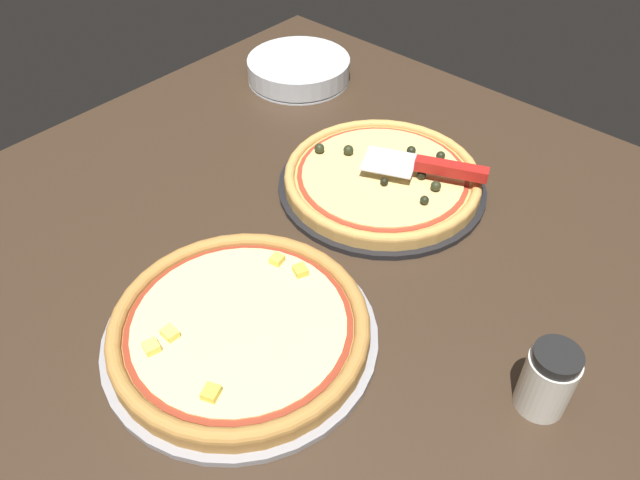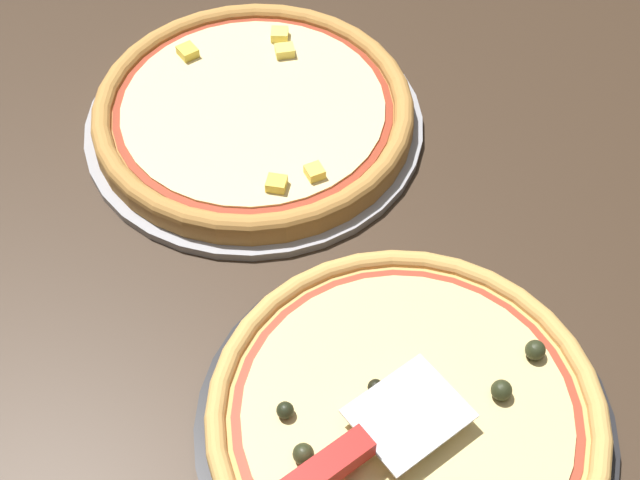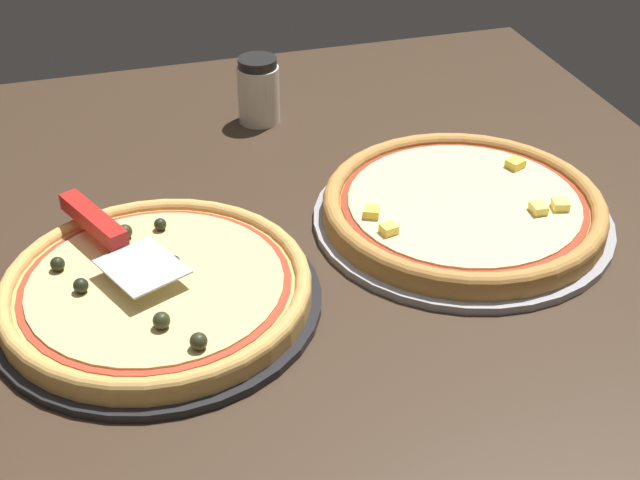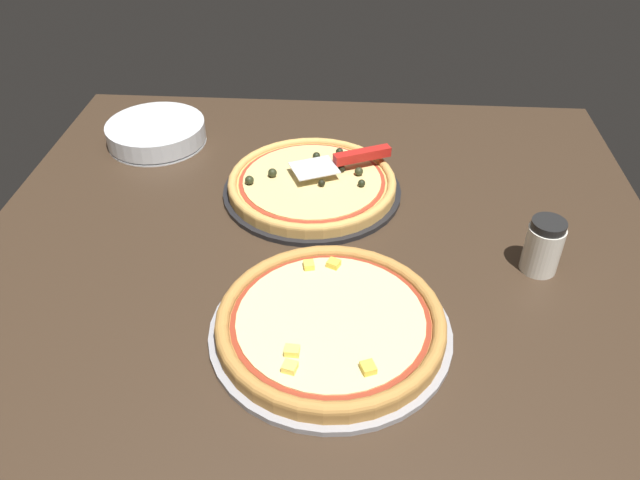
% 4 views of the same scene
% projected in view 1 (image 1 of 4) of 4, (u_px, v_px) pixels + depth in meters
% --- Properties ---
extents(ground_plane, '(1.27, 1.19, 0.04)m').
position_uv_depth(ground_plane, '(332.00, 251.00, 1.01)').
color(ground_plane, '#38281C').
extents(pizza_pan_front, '(0.36, 0.36, 0.01)m').
position_uv_depth(pizza_pan_front, '(382.00, 186.00, 1.10)').
color(pizza_pan_front, black).
rests_on(pizza_pan_front, ground_plane).
extents(pizza_front, '(0.34, 0.34, 0.04)m').
position_uv_depth(pizza_front, '(382.00, 177.00, 1.08)').
color(pizza_front, tan).
rests_on(pizza_front, pizza_pan_front).
extents(pizza_pan_back, '(0.38, 0.38, 0.01)m').
position_uv_depth(pizza_pan_back, '(241.00, 336.00, 0.85)').
color(pizza_pan_back, '#939399').
rests_on(pizza_pan_back, ground_plane).
extents(pizza_back, '(0.35, 0.35, 0.03)m').
position_uv_depth(pizza_back, '(240.00, 326.00, 0.84)').
color(pizza_back, '#B77F3D').
rests_on(pizza_back, pizza_pan_back).
extents(serving_spatula, '(0.21, 0.13, 0.02)m').
position_uv_depth(serving_spatula, '(437.00, 167.00, 1.05)').
color(serving_spatula, silver).
rests_on(serving_spatula, pizza_front).
extents(plate_stack, '(0.22, 0.22, 0.05)m').
position_uv_depth(plate_stack, '(299.00, 69.00, 1.37)').
color(plate_stack, silver).
rests_on(plate_stack, ground_plane).
extents(parmesan_shaker, '(0.06, 0.06, 0.10)m').
position_uv_depth(parmesan_shaker, '(548.00, 380.00, 0.75)').
color(parmesan_shaker, silver).
rests_on(parmesan_shaker, ground_plane).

